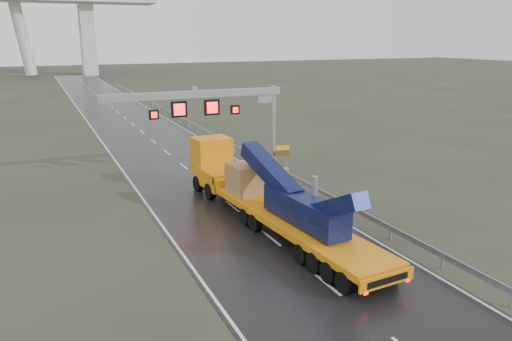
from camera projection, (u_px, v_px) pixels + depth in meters
name	position (u px, v px, depth m)	size (l,w,h in m)	color
ground	(305.00, 266.00, 25.08)	(400.00, 400.00, 0.00)	#2B2F21
road	(142.00, 132.00, 60.36)	(11.00, 200.00, 0.02)	black
guardrail	(217.00, 137.00, 53.76)	(0.20, 140.00, 1.40)	#94989C
sign_gantry	(220.00, 108.00, 40.32)	(14.90, 1.20, 7.42)	beige
heavy_haul_truck	(258.00, 189.00, 31.56)	(4.48, 20.33, 4.74)	orange
exit_sign_pair	(281.00, 153.00, 42.20)	(1.35, 0.36, 2.36)	gray
striped_barrier	(284.00, 175.00, 39.64)	(0.66, 0.35, 1.11)	red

